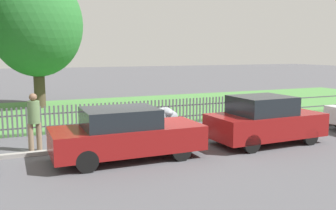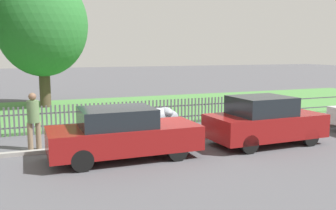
# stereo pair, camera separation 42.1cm
# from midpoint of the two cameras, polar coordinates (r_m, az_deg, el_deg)

# --- Properties ---
(ground_plane) EXTENTS (120.00, 120.00, 0.00)m
(ground_plane) POSITION_cam_midpoint_polar(r_m,az_deg,el_deg) (12.01, -6.12, -6.25)
(ground_plane) COLOR #4C4C51
(kerb_stone) EXTENTS (40.72, 0.20, 0.12)m
(kerb_stone) POSITION_cam_midpoint_polar(r_m,az_deg,el_deg) (12.09, -6.27, -5.86)
(kerb_stone) COLOR gray
(kerb_stone) RESTS_ON ground
(grass_strip) EXTENTS (40.72, 9.62, 0.01)m
(grass_strip) POSITION_cam_midpoint_polar(r_m,az_deg,el_deg) (19.31, -12.79, -0.89)
(grass_strip) COLOR #477F3D
(grass_strip) RESTS_ON ground
(park_fence) EXTENTS (40.72, 0.05, 1.04)m
(park_fence) POSITION_cam_midpoint_polar(r_m,az_deg,el_deg) (14.59, -9.43, -1.64)
(park_fence) COLOR #4C4C51
(park_fence) RESTS_ON ground
(parked_car_navy_estate) EXTENTS (4.16, 1.73, 1.44)m
(parked_car_navy_estate) POSITION_cam_midpoint_polar(r_m,az_deg,el_deg) (10.50, -7.59, -4.35)
(parked_car_navy_estate) COLOR maroon
(parked_car_navy_estate) RESTS_ON ground
(parked_car_red_compact) EXTENTS (3.79, 1.86, 1.56)m
(parked_car_red_compact) POSITION_cam_midpoint_polar(r_m,az_deg,el_deg) (12.50, 13.58, -2.28)
(parked_car_red_compact) COLOR maroon
(parked_car_red_compact) RESTS_ON ground
(covered_motorcycle) EXTENTS (2.07, 0.87, 0.99)m
(covered_motorcycle) POSITION_cam_midpoint_polar(r_m,az_deg,el_deg) (13.33, -2.80, -2.02)
(covered_motorcycle) COLOR black
(covered_motorcycle) RESTS_ON ground
(tree_behind_motorcycle) EXTENTS (4.73, 4.73, 7.09)m
(tree_behind_motorcycle) POSITION_cam_midpoint_polar(r_m,az_deg,el_deg) (21.02, -19.96, 11.44)
(tree_behind_motorcycle) COLOR #473828
(tree_behind_motorcycle) RESTS_ON ground
(pedestrian_near_fence) EXTENTS (0.44, 0.44, 1.76)m
(pedestrian_near_fence) POSITION_cam_midpoint_polar(r_m,az_deg,el_deg) (11.93, -20.70, -1.96)
(pedestrian_near_fence) COLOR #7F6B51
(pedestrian_near_fence) RESTS_ON ground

